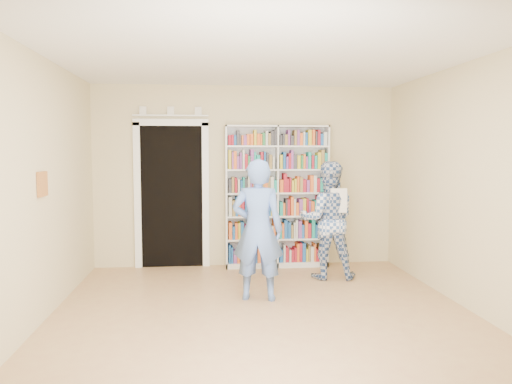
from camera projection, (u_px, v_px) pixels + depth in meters
floor at (265, 319)px, 5.14m from camera, size 5.00×5.00×0.00m
ceiling at (265, 53)px, 4.92m from camera, size 5.00×5.00×0.00m
wall_back at (245, 176)px, 7.51m from camera, size 4.50×0.00×4.50m
wall_left at (34, 191)px, 4.81m from camera, size 0.00×5.00×5.00m
wall_right at (477, 187)px, 5.26m from camera, size 0.00×5.00×5.00m
bookshelf at (277, 196)px, 7.43m from camera, size 1.53×0.29×2.11m
doorway at (172, 188)px, 7.39m from camera, size 1.10×0.08×2.43m
wall_art at (42, 184)px, 5.00m from camera, size 0.03×0.25×0.25m
man_blue at (258, 230)px, 5.77m from camera, size 0.67×0.51×1.64m
man_plaid at (328, 220)px, 6.76m from camera, size 0.85×0.71×1.59m
paper_sheet at (339, 201)px, 6.53m from camera, size 0.23×0.03×0.32m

